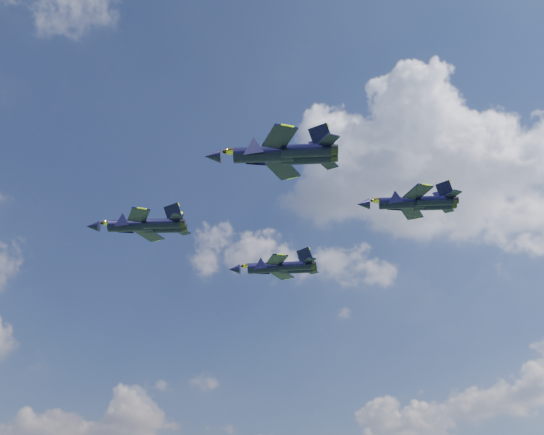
{
  "coord_description": "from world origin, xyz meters",
  "views": [
    {
      "loc": [
        -51.73,
        -72.49,
        15.79
      ],
      "look_at": [
        2.57,
        1.16,
        58.16
      ],
      "focal_mm": 45.0,
      "sensor_mm": 36.0,
      "label": 1
    }
  ],
  "objects": [
    {
      "name": "jet_slot",
      "position": [
        17.05,
        -10.67,
        60.15
      ],
      "size": [
        14.26,
        12.88,
        3.71
      ],
      "rotation": [
        0.0,
        0.0,
        0.87
      ],
      "color": "black"
    },
    {
      "name": "jet_left",
      "position": [
        -9.44,
        -12.4,
        58.5
      ],
      "size": [
        16.1,
        14.6,
        4.19
      ],
      "rotation": [
        0.0,
        0.0,
        0.87
      ],
      "color": "black"
    },
    {
      "name": "jet_right",
      "position": [
        11.65,
        15.58,
        56.64
      ],
      "size": [
        14.09,
        13.7,
        3.78
      ],
      "rotation": [
        0.0,
        0.0,
        0.81
      ],
      "color": "black"
    },
    {
      "name": "jet_lead",
      "position": [
        -13.54,
        16.27,
        58.07
      ],
      "size": [
        14.89,
        13.29,
        3.85
      ],
      "rotation": [
        0.0,
        0.0,
        0.88
      ],
      "color": "black"
    }
  ]
}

